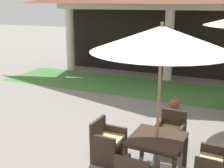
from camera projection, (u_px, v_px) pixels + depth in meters
The scene contains 8 objects.
background_pavilion at pixel (172, 0), 11.34m from camera, with size 10.29×2.89×3.96m.
lawn_strip at pixel (157, 89), 10.75m from camera, with size 12.09×2.63×0.01m, color #47843D.
patio_table_mid_right at pixel (157, 142), 5.36m from camera, with size 0.97×0.97×0.70m.
patio_umbrella_mid_right at pixel (161, 40), 4.86m from camera, with size 2.38×2.38×2.75m.
patio_chair_mid_right_east at pixel (214, 165), 4.99m from camera, with size 0.51×0.63×0.84m.
patio_chair_mid_right_north at pixel (171, 132), 6.29m from camera, with size 0.57×0.52×0.83m.
patio_chair_mid_right_west at pixel (107, 141), 5.84m from camera, with size 0.56×0.61×0.83m.
terracotta_urn at pixel (175, 103), 8.85m from camera, with size 0.28×0.28×0.37m.
Camera 1 is at (2.71, -2.27, 3.06)m, focal length 47.52 mm.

